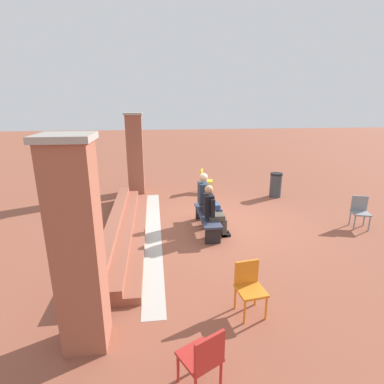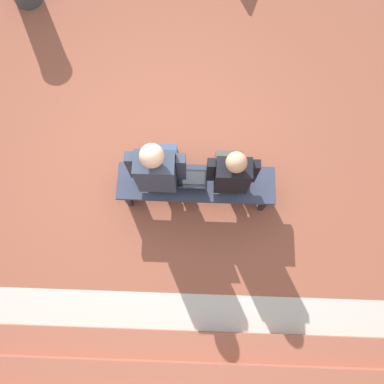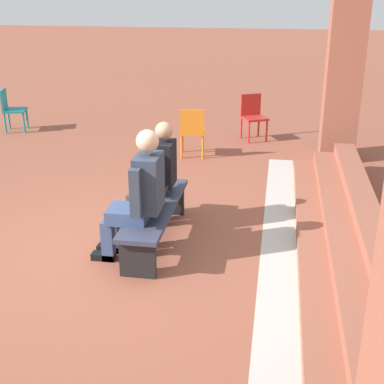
# 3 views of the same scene
# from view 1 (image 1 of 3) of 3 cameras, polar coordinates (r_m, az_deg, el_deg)

# --- Properties ---
(ground_plane) EXTENTS (60.00, 60.00, 0.00)m
(ground_plane) POSITION_cam_1_polar(r_m,az_deg,el_deg) (8.34, 4.98, -6.13)
(ground_plane) COLOR brown
(concrete_strip) EXTENTS (6.57, 0.40, 0.01)m
(concrete_strip) POSITION_cam_1_polar(r_m,az_deg,el_deg) (7.86, -7.40, -7.66)
(concrete_strip) COLOR #B7B2A8
(concrete_strip) RESTS_ON ground
(brick_steps) EXTENTS (5.77, 0.90, 0.45)m
(brick_steps) POSITION_cam_1_polar(r_m,az_deg,el_deg) (7.84, -12.97, -6.68)
(brick_steps) COLOR #93513D
(brick_steps) RESTS_ON ground
(brick_pillar_left_of_steps) EXTENTS (0.64, 0.64, 2.89)m
(brick_pillar_left_of_steps) POSITION_cam_1_polar(r_m,az_deg,el_deg) (4.13, -20.86, -9.90)
(brick_pillar_left_of_steps) COLOR #93513D
(brick_pillar_left_of_steps) RESTS_ON ground
(brick_pillar_right_of_steps) EXTENTS (0.64, 0.64, 2.89)m
(brick_pillar_right_of_steps) POSITION_cam_1_polar(r_m,az_deg,el_deg) (11.07, -10.78, 7.21)
(brick_pillar_right_of_steps) COLOR #93513D
(brick_pillar_right_of_steps) RESTS_ON ground
(bench) EXTENTS (1.80, 0.44, 0.45)m
(bench) POSITION_cam_1_polar(r_m,az_deg,el_deg) (7.83, 2.90, -4.84)
(bench) COLOR #33384C
(bench) RESTS_ON ground
(person_student) EXTENTS (0.53, 0.67, 1.33)m
(person_student) POSITION_cam_1_polar(r_m,az_deg,el_deg) (7.38, 3.95, -3.29)
(person_student) COLOR #4C473D
(person_student) RESTS_ON ground
(person_adult) EXTENTS (0.60, 0.76, 1.44)m
(person_adult) POSITION_cam_1_polar(r_m,az_deg,el_deg) (8.09, 2.94, -1.10)
(person_adult) COLOR #384C75
(person_adult) RESTS_ON ground
(laptop) EXTENTS (0.32, 0.29, 0.21)m
(laptop) POSITION_cam_1_polar(r_m,az_deg,el_deg) (7.82, 2.76, -3.72)
(laptop) COLOR black
(laptop) RESTS_ON bench
(plastic_chair_mid_courtyard) EXTENTS (0.47, 0.47, 0.84)m
(plastic_chair_mid_courtyard) POSITION_cam_1_polar(r_m,az_deg,el_deg) (5.01, 10.82, -16.93)
(plastic_chair_mid_courtyard) COLOR orange
(plastic_chair_mid_courtyard) RESTS_ON ground
(plastic_chair_far_right) EXTENTS (0.57, 0.57, 0.84)m
(plastic_chair_far_right) POSITION_cam_1_polar(r_m,az_deg,el_deg) (3.85, 2.19, -28.86)
(plastic_chair_far_right) COLOR red
(plastic_chair_far_right) RESTS_ON ground
(plastic_chair_by_pillar) EXTENTS (0.53, 0.53, 0.84)m
(plastic_chair_by_pillar) POSITION_cam_1_polar(r_m,az_deg,el_deg) (9.14, 29.35, -3.01)
(plastic_chair_by_pillar) COLOR gray
(plastic_chair_by_pillar) RESTS_ON ground
(plastic_chair_near_bench_right) EXTENTS (0.53, 0.53, 0.84)m
(plastic_chair_near_bench_right) POSITION_cam_1_polar(r_m,az_deg,el_deg) (11.18, 2.39, 2.47)
(plastic_chair_near_bench_right) COLOR gold
(plastic_chair_near_bench_right) RESTS_ON ground
(litter_bin) EXTENTS (0.42, 0.42, 0.86)m
(litter_bin) POSITION_cam_1_polar(r_m,az_deg,el_deg) (10.96, 15.65, 1.30)
(litter_bin) COLOR #383D42
(litter_bin) RESTS_ON ground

